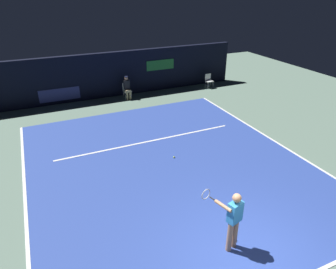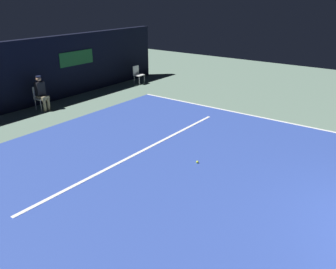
{
  "view_description": "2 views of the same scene",
  "coord_description": "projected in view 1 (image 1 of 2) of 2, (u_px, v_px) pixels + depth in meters",
  "views": [
    {
      "loc": [
        -4.04,
        -4.07,
        6.17
      ],
      "look_at": [
        0.3,
        5.51,
        0.91
      ],
      "focal_mm": 32.68,
      "sensor_mm": 36.0,
      "label": 1
    },
    {
      "loc": [
        -6.94,
        0.73,
        4.23
      ],
      "look_at": [
        -0.24,
        5.68,
        0.92
      ],
      "focal_mm": 38.24,
      "sensor_mm": 36.0,
      "label": 2
    }
  ],
  "objects": [
    {
      "name": "tennis_ball",
      "position": [
        174.0,
        157.0,
        11.93
      ],
      "size": [
        0.07,
        0.07,
        0.07
      ],
      "primitive_type": "sphere",
      "color": "#CCE033",
      "rests_on": "court_surface"
    },
    {
      "name": "line_service",
      "position": [
        149.0,
        141.0,
        13.17
      ],
      "size": [
        7.84,
        0.1,
        0.01
      ],
      "primitive_type": "cube",
      "color": "white",
      "rests_on": "court_surface"
    },
    {
      "name": "line_judge_on_chair",
      "position": [
        127.0,
        87.0,
        17.77
      ],
      "size": [
        0.44,
        0.53,
        1.32
      ],
      "color": "white",
      "rests_on": "ground"
    },
    {
      "name": "tennis_player",
      "position": [
        233.0,
        218.0,
        7.48
      ],
      "size": [
        0.8,
        0.93,
        1.73
      ],
      "color": "tan",
      "rests_on": "ground"
    },
    {
      "name": "back_wall",
      "position": [
        108.0,
        75.0,
        17.87
      ],
      "size": [
        16.3,
        0.33,
        2.6
      ],
      "color": "black",
      "rests_on": "ground"
    },
    {
      "name": "ground_plane",
      "position": [
        168.0,
        165.0,
        11.51
      ],
      "size": [
        31.63,
        31.63,
        0.0
      ],
      "primitive_type": "plane",
      "color": "slate"
    },
    {
      "name": "line_sideline_right",
      "position": [
        25.0,
        199.0,
        9.67
      ],
      "size": [
        0.1,
        11.67,
        0.01
      ],
      "primitive_type": "cube",
      "color": "white",
      "rests_on": "court_surface"
    },
    {
      "name": "line_sideline_left",
      "position": [
        272.0,
        139.0,
        13.34
      ],
      "size": [
        0.1,
        11.67,
        0.01
      ],
      "primitive_type": "cube",
      "color": "white",
      "rests_on": "court_surface"
    },
    {
      "name": "court_surface",
      "position": [
        168.0,
        165.0,
        11.51
      ],
      "size": [
        10.06,
        11.67,
        0.01
      ],
      "primitive_type": "cube",
      "color": "#2D479E",
      "rests_on": "ground"
    },
    {
      "name": "courtside_chair_near",
      "position": [
        209.0,
        80.0,
        19.74
      ],
      "size": [
        0.45,
        0.42,
        0.88
      ],
      "color": "white",
      "rests_on": "ground"
    }
  ]
}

